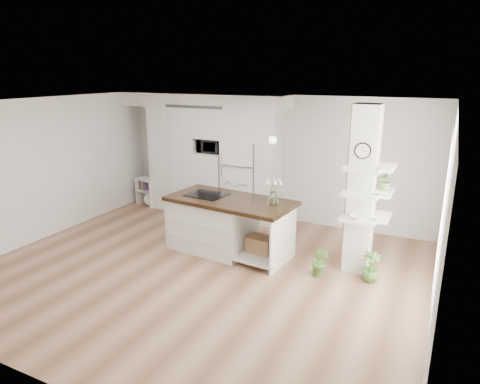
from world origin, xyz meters
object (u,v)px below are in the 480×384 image
(kitchen_island, at_px, (218,222))
(floor_plant_a, at_px, (320,262))
(refrigerator, at_px, (242,180))
(bookshelf, at_px, (149,194))

(kitchen_island, height_order, floor_plant_a, kitchen_island)
(refrigerator, distance_m, bookshelf, 2.53)
(refrigerator, height_order, bookshelf, refrigerator)
(bookshelf, bearing_deg, floor_plant_a, -7.99)
(refrigerator, height_order, floor_plant_a, refrigerator)
(refrigerator, bearing_deg, floor_plant_a, -40.85)
(kitchen_island, bearing_deg, bookshelf, 155.90)
(bookshelf, xyz_separation_m, floor_plant_a, (4.81, -1.85, -0.03))
(refrigerator, bearing_deg, bookshelf, -175.58)
(refrigerator, xyz_separation_m, bookshelf, (-2.45, -0.19, -0.58))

